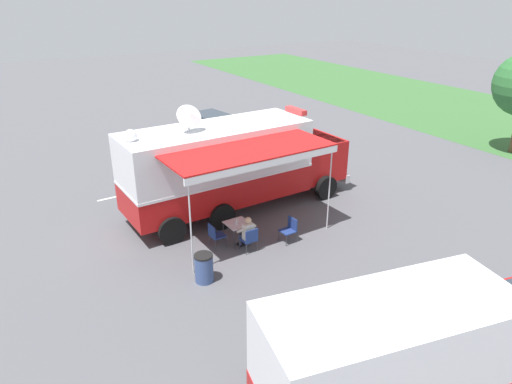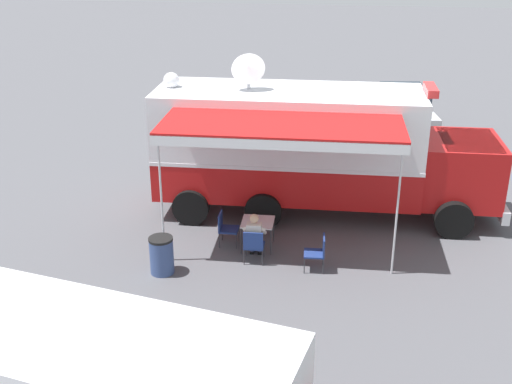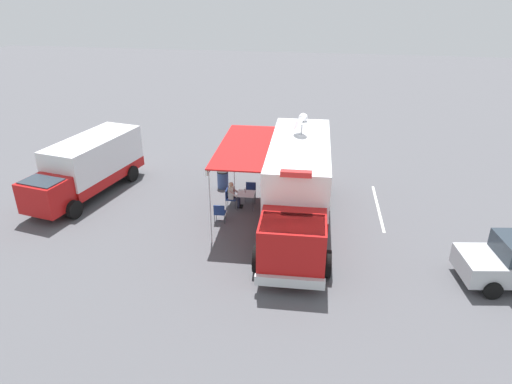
# 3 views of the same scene
# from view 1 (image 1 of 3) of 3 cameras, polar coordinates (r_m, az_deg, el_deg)

# --- Properties ---
(ground_plane) EXTENTS (100.00, 100.00, 0.00)m
(ground_plane) POSITION_cam_1_polar(r_m,az_deg,el_deg) (18.66, -4.56, -2.50)
(ground_plane) COLOR #515156
(lot_stripe) EXTENTS (0.31, 4.80, 0.01)m
(lot_stripe) POSITION_cam_1_polar(r_m,az_deg,el_deg) (21.29, -12.60, 0.40)
(lot_stripe) COLOR silver
(lot_stripe) RESTS_ON ground
(command_truck) EXTENTS (5.16, 9.58, 4.53)m
(command_truck) POSITION_cam_1_polar(r_m,az_deg,el_deg) (18.21, -2.64, 3.52)
(command_truck) COLOR #B71414
(command_truck) RESTS_ON ground
(folding_table) EXTENTS (0.83, 0.83, 0.73)m
(folding_table) POSITION_cam_1_polar(r_m,az_deg,el_deg) (16.23, -2.25, -3.98)
(folding_table) COLOR silver
(folding_table) RESTS_ON ground
(water_bottle) EXTENTS (0.07, 0.07, 0.22)m
(water_bottle) POSITION_cam_1_polar(r_m,az_deg,el_deg) (16.06, -2.41, -3.64)
(water_bottle) COLOR silver
(water_bottle) RESTS_ON folding_table
(folding_chair_at_table) EXTENTS (0.50, 0.50, 0.87)m
(folding_chair_at_table) POSITION_cam_1_polar(r_m,az_deg,el_deg) (15.70, -0.75, -5.64)
(folding_chair_at_table) COLOR navy
(folding_chair_at_table) RESTS_ON ground
(folding_chair_beside_table) EXTENTS (0.50, 0.50, 0.87)m
(folding_chair_beside_table) POSITION_cam_1_polar(r_m,az_deg,el_deg) (16.01, -5.02, -5.11)
(folding_chair_beside_table) COLOR navy
(folding_chair_beside_table) RESTS_ON ground
(folding_chair_spare_by_truck) EXTENTS (0.51, 0.51, 0.87)m
(folding_chair_spare_by_truck) POSITION_cam_1_polar(r_m,az_deg,el_deg) (16.38, 4.14, -4.39)
(folding_chair_spare_by_truck) COLOR navy
(folding_chair_spare_by_truck) RESTS_ON ground
(seated_responder) EXTENTS (0.67, 0.57, 1.25)m
(seated_responder) POSITION_cam_1_polar(r_m,az_deg,el_deg) (15.77, -1.12, -4.92)
(seated_responder) COLOR silver
(seated_responder) RESTS_ON ground
(trash_bin) EXTENTS (0.57, 0.57, 0.91)m
(trash_bin) POSITION_cam_1_polar(r_m,az_deg,el_deg) (14.33, -6.36, -9.18)
(trash_bin) COLOR #384C7F
(trash_bin) RESTS_ON ground
(support_truck) EXTENTS (3.35, 7.07, 2.70)m
(support_truck) POSITION_cam_1_polar(r_m,az_deg,el_deg) (10.50, 18.20, -18.11)
(support_truck) COLOR white
(support_truck) RESTS_ON ground
(car_behind_truck) EXTENTS (4.43, 2.50, 1.76)m
(car_behind_truck) POSITION_cam_1_polar(r_m,az_deg,el_deg) (26.72, -5.33, 7.60)
(car_behind_truck) COLOR #B2B5BA
(car_behind_truck) RESTS_ON ground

